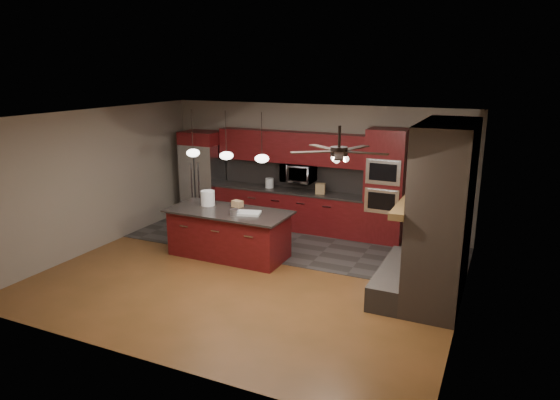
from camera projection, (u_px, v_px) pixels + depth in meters
The scene contains 22 objects.
ground at pixel (253, 273), 8.93m from camera, with size 7.00×7.00×0.00m, color brown.
ceiling at pixel (250, 116), 8.21m from camera, with size 7.00×6.00×0.02m, color white.
back_wall at pixel (314, 167), 11.20m from camera, with size 7.00×0.02×2.80m, color #75685D.
right_wall at pixel (467, 223), 7.15m from camera, with size 0.02×6.00×2.80m, color #75685D.
left_wall at pixel (97, 179), 9.98m from camera, with size 0.02×6.00×2.80m, color #75685D.
slate_tile_patch at pixel (293, 242), 10.50m from camera, with size 7.00×2.40×0.01m, color #373432.
fireplace_column at pixel (437, 219), 7.72m from camera, with size 1.30×2.10×2.80m.
back_cabinetry at pixel (290, 190), 11.30m from camera, with size 3.59×0.64×2.20m.
oven_tower at pixel (385, 186), 10.30m from camera, with size 0.80×0.63×2.38m.
microwave at pixel (298, 173), 11.12m from camera, with size 0.73×0.41×0.50m, color silver.
refrigerator at pixel (203, 175), 12.05m from camera, with size 0.91×0.75×2.11m.
kitchen_island at pixel (229, 233), 9.65m from camera, with size 2.40×1.11×0.92m.
white_bucket at pixel (208, 198), 9.86m from camera, with size 0.27×0.27×0.30m, color white.
paint_can at pixel (235, 212), 9.23m from camera, with size 0.17×0.17×0.11m, color #B9B8BE.
paint_tray at pixel (248, 213), 9.29m from camera, with size 0.45×0.31×0.04m, color silver.
cardboard_box at pixel (237, 204), 9.78m from camera, with size 0.20×0.15×0.13m, color tan.
counter_bucket at pixel (270, 183), 11.43m from camera, with size 0.19×0.19×0.22m, color silver.
counter_box at pixel (320, 189), 10.88m from camera, with size 0.20×0.16×0.23m, color #93744B.
pendant_left at pixel (193, 153), 9.70m from camera, with size 0.26×0.26×0.92m.
pendant_center at pixel (226, 155), 9.40m from camera, with size 0.26×0.26×0.92m.
pendant_right at pixel (262, 158), 9.10m from camera, with size 0.26×0.26×0.92m.
ceiling_fan at pixel (339, 151), 6.87m from camera, with size 1.27×1.33×0.41m.
Camera 1 is at (3.91, -7.33, 3.56)m, focal length 32.00 mm.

